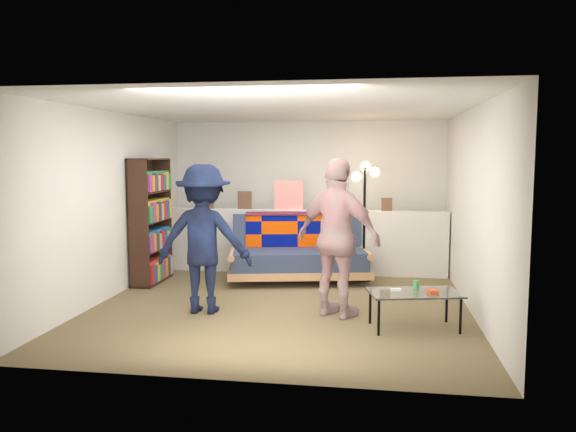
% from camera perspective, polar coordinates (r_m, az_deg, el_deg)
% --- Properties ---
extents(ground, '(5.00, 5.00, 0.00)m').
position_cam_1_polar(ground, '(7.12, -0.49, -8.78)').
color(ground, brown).
rests_on(ground, ground).
extents(room_shell, '(4.60, 5.05, 2.45)m').
position_cam_1_polar(room_shell, '(7.35, 0.08, 4.88)').
color(room_shell, silver).
rests_on(room_shell, ground).
extents(half_wall_ledge, '(4.45, 0.15, 1.00)m').
position_cam_1_polar(half_wall_ledge, '(8.76, 1.39, -2.62)').
color(half_wall_ledge, silver).
rests_on(half_wall_ledge, ground).
extents(ledge_decor, '(2.97, 0.02, 0.45)m').
position_cam_1_polar(ledge_decor, '(8.70, -0.09, 1.81)').
color(ledge_decor, brown).
rests_on(ledge_decor, half_wall_ledge).
extents(futon_sofa, '(2.18, 1.34, 0.87)m').
position_cam_1_polar(futon_sofa, '(8.25, 1.21, -3.81)').
color(futon_sofa, tan).
rests_on(futon_sofa, ground).
extents(bookshelf, '(0.30, 0.90, 1.80)m').
position_cam_1_polar(bookshelf, '(8.34, -13.78, -0.89)').
color(bookshelf, black).
rests_on(bookshelf, ground).
extents(coffee_table, '(1.04, 0.71, 0.49)m').
position_cam_1_polar(coffee_table, '(6.14, 12.78, -7.77)').
color(coffee_table, black).
rests_on(coffee_table, ground).
extents(floor_lamp, '(0.40, 0.32, 1.75)m').
position_cam_1_polar(floor_lamp, '(8.28, 7.82, 1.96)').
color(floor_lamp, black).
rests_on(floor_lamp, ground).
extents(person_left, '(1.15, 0.70, 1.73)m').
position_cam_1_polar(person_left, '(6.62, -8.57, -2.31)').
color(person_left, black).
rests_on(person_left, ground).
extents(person_right, '(1.14, 0.91, 1.81)m').
position_cam_1_polar(person_right, '(6.36, 5.12, -2.25)').
color(person_right, pink).
rests_on(person_right, ground).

